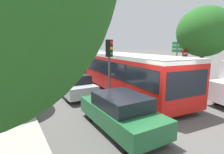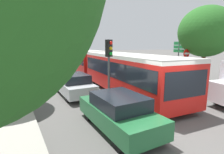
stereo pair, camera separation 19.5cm
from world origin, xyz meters
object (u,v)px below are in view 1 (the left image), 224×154
direction_sign_post (177,51)px  tree_right_near (203,33)px  queued_car_silver (74,85)px  queued_car_red (35,63)px  no_entry_sign (185,61)px  queued_car_white (40,67)px  articulated_bus (105,65)px  city_bus_rear (25,54)px  queued_car_green (120,111)px  queued_car_navy (51,72)px  traffic_light (110,57)px

direction_sign_post → tree_right_near: bearing=115.0°
queued_car_silver → queued_car_red: 16.35m
queued_car_silver → no_entry_sign: bearing=-97.1°
queued_car_white → articulated_bus: bearing=-155.0°
queued_car_silver → queued_car_white: (-0.17, 10.93, 0.01)m
queued_car_red → direction_sign_post: bearing=-147.2°
city_bus_rear → queued_car_green: 35.69m
articulated_bus → queued_car_navy: articulated_bus is taller
queued_car_navy → articulated_bus: bearing=-131.4°
queued_car_green → queued_car_red: bearing=1.3°
queued_car_white → queued_car_silver: bearing=-177.8°
tree_right_near → queued_car_green: bearing=-161.7°
queued_car_red → no_entry_sign: 19.79m
direction_sign_post → queued_car_green: bearing=41.3°
no_entry_sign → queued_car_silver: bearing=-98.4°
traffic_light → direction_sign_post: (8.58, 2.50, 0.07)m
queued_car_green → no_entry_sign: size_ratio=1.39×
city_bus_rear → queued_car_green: (-0.03, -35.68, -0.72)m
queued_car_green → queued_car_red: 21.55m
queued_car_white → tree_right_near: bearing=-139.2°
no_entry_sign → direction_sign_post: (1.00, 1.57, 0.69)m
queued_car_silver → traffic_light: (1.27, -2.23, 1.81)m
queued_car_green → traffic_light: size_ratio=1.15×
articulated_bus → city_bus_rear: (-3.56, 28.05, -0.07)m
queued_car_green → queued_car_white: queued_car_white is taller
queued_car_green → queued_car_red: (0.02, 21.55, 0.01)m
traffic_light → tree_right_near: (9.04, 0.45, 1.58)m
no_entry_sign → traffic_light: bearing=-83.0°
queued_car_silver → queued_car_navy: 5.79m
queued_car_white → direction_sign_post: bearing=-135.5°
queued_car_red → direction_sign_post: size_ratio=1.10×
queued_car_navy → queued_car_white: size_ratio=1.10×
no_entry_sign → city_bus_rear: bearing=-164.5°
queued_car_silver → queued_car_white: 10.93m
queued_car_navy → traffic_light: traffic_light is taller
queued_car_navy → queued_car_red: (0.06, 10.56, -0.09)m
queued_car_white → queued_car_red: size_ratio=1.02×
traffic_light → no_entry_sign: bearing=81.0°
queued_car_silver → direction_sign_post: bearing=-87.1°
queued_car_silver → direction_sign_post: direction_sign_post is taller
no_entry_sign → queued_car_green: bearing=-66.3°
queued_car_navy → queued_car_white: queued_car_navy is taller
no_entry_sign → tree_right_near: 2.68m
articulated_bus → direction_sign_post: 6.74m
no_entry_sign → tree_right_near: size_ratio=0.46×
queued_car_red → traffic_light: (1.28, -18.58, 1.81)m
city_bus_rear → queued_car_green: city_bus_rear is taller
city_bus_rear → articulated_bus: bearing=-173.7°
no_entry_sign → direction_sign_post: direction_sign_post is taller
traffic_light → queued_car_navy: bearing=173.6°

